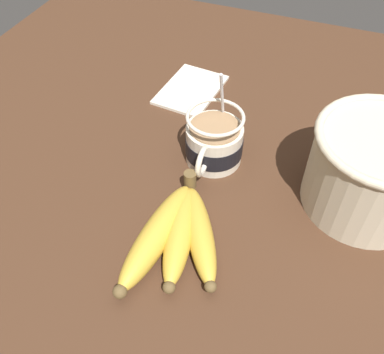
% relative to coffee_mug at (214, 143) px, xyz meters
% --- Properties ---
extents(table, '(1.15, 1.15, 0.03)m').
position_rel_coffee_mug_xyz_m(table, '(0.02, -0.04, -0.05)').
color(table, '#422819').
rests_on(table, ground).
extents(coffee_mug, '(0.14, 0.10, 0.16)m').
position_rel_coffee_mug_xyz_m(coffee_mug, '(0.00, 0.00, 0.00)').
color(coffee_mug, beige).
rests_on(coffee_mug, table).
extents(banana_bunch, '(0.23, 0.14, 0.04)m').
position_rel_coffee_mug_xyz_m(banana_bunch, '(0.18, 0.01, -0.02)').
color(banana_bunch, brown).
rests_on(banana_bunch, table).
extents(woven_basket, '(0.20, 0.20, 0.14)m').
position_rel_coffee_mug_xyz_m(woven_basket, '(0.00, 0.25, 0.03)').
color(woven_basket, beige).
rests_on(woven_basket, table).
extents(napkin, '(0.16, 0.12, 0.01)m').
position_rel_coffee_mug_xyz_m(napkin, '(-0.17, -0.11, -0.04)').
color(napkin, beige).
rests_on(napkin, table).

